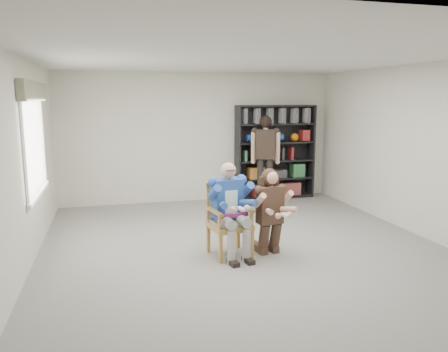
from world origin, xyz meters
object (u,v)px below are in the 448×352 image
object	(u,v)px
seated_man	(230,209)
bookshelf	(275,152)
standing_man	(265,161)
armchair	(230,220)
kneeling_woman	(271,213)

from	to	relation	value
seated_man	bookshelf	size ratio (longest dim) A/B	0.65
bookshelf	standing_man	distance (m)	0.65
armchair	bookshelf	bearing A→B (deg)	50.66
armchair	bookshelf	distance (m)	3.92
kneeling_woman	standing_man	world-z (taller)	standing_man
armchair	seated_man	bearing A→B (deg)	-98.56
armchair	seated_man	distance (m)	0.16
kneeling_woman	bookshelf	world-z (taller)	bookshelf
seated_man	standing_man	size ratio (longest dim) A/B	0.72
seated_man	standing_man	bearing A→B (deg)	52.47
armchair	standing_man	world-z (taller)	standing_man
armchair	seated_man	world-z (taller)	seated_man
armchair	standing_man	bearing A→B (deg)	52.47
armchair	bookshelf	world-z (taller)	bookshelf
kneeling_woman	standing_man	size ratio (longest dim) A/B	0.66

